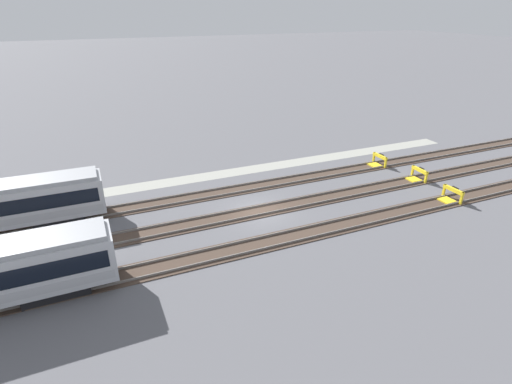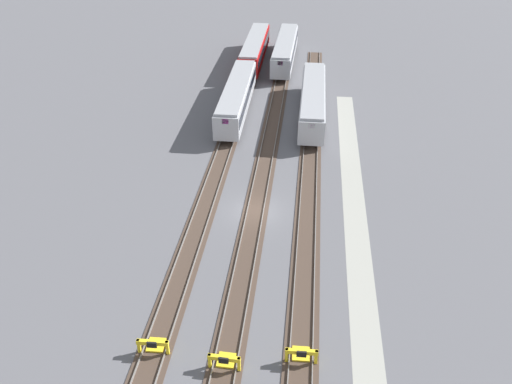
{
  "view_description": "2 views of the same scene",
  "coord_description": "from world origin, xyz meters",
  "views": [
    {
      "loc": [
        11.49,
        26.3,
        15.2
      ],
      "look_at": [
        0.35,
        0.0,
        1.8
      ],
      "focal_mm": 28.0,
      "sensor_mm": 36.0,
      "label": 1
    },
    {
      "loc": [
        -35.61,
        -4.08,
        25.67
      ],
      "look_at": [
        0.35,
        0.0,
        1.8
      ],
      "focal_mm": 35.0,
      "sensor_mm": 36.0,
      "label": 2
    }
  ],
  "objects": [
    {
      "name": "subway_car_front_row_leftmost",
      "position": [
        20.47,
        4.62,
        2.04
      ],
      "size": [
        18.03,
        3.02,
        3.7
      ],
      "color": "#B7BABF",
      "rests_on": "ground"
    },
    {
      "name": "subway_car_front_row_right_inner",
      "position": [
        39.38,
        -0.01,
        2.04
      ],
      "size": [
        18.04,
        3.09,
        3.7
      ],
      "color": "#B7BABF",
      "rests_on": "ground"
    },
    {
      "name": "subway_car_front_row_left_inner",
      "position": [
        39.2,
        4.59,
        2.04
      ],
      "size": [
        18.0,
        2.86,
        3.7
      ],
      "color": "#A80F0F",
      "rests_on": "ground"
    },
    {
      "name": "subway_car_front_row_centre",
      "position": [
        20.47,
        -4.54,
        2.04
      ],
      "size": [
        18.0,
        2.86,
        3.7
      ],
      "color": "#B7BABF",
      "rests_on": "ground"
    },
    {
      "name": "rail_track_nearest",
      "position": [
        0.0,
        -4.59,
        0.04
      ],
      "size": [
        90.0,
        2.23,
        0.21
      ],
      "color": "#47382D",
      "rests_on": "ground"
    },
    {
      "name": "ground_plane",
      "position": [
        0.0,
        0.0,
        0.0
      ],
      "size": [
        400.0,
        400.0,
        0.0
      ],
      "primitive_type": "plane",
      "color": "#5B5B60"
    },
    {
      "name": "bumper_stop_middle_track",
      "position": [
        -15.69,
        4.59,
        0.51
      ],
      "size": [
        1.37,
        2.01,
        1.22
      ],
      "color": "yellow",
      "rests_on": "ground"
    },
    {
      "name": "bumper_stop_near_inner_track",
      "position": [
        -16.34,
        -0.01,
        0.51
      ],
      "size": [
        1.37,
        2.01,
        1.22
      ],
      "color": "yellow",
      "rests_on": "ground"
    },
    {
      "name": "service_walkway",
      "position": [
        0.0,
        -8.71,
        0.0
      ],
      "size": [
        54.0,
        2.0,
        0.01
      ],
      "primitive_type": "cube",
      "color": "#9E9E93",
      "rests_on": "ground"
    },
    {
      "name": "bumper_stop_nearest_track",
      "position": [
        -15.35,
        -4.58,
        0.51
      ],
      "size": [
        1.36,
        2.01,
        1.22
      ],
      "color": "yellow",
      "rests_on": "ground"
    },
    {
      "name": "rail_track_middle",
      "position": [
        0.0,
        4.59,
        0.04
      ],
      "size": [
        90.0,
        2.23,
        0.21
      ],
      "color": "#47382D",
      "rests_on": "ground"
    },
    {
      "name": "rail_track_near_inner",
      "position": [
        0.0,
        0.0,
        0.04
      ],
      "size": [
        90.0,
        2.24,
        0.21
      ],
      "color": "#47382D",
      "rests_on": "ground"
    }
  ]
}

